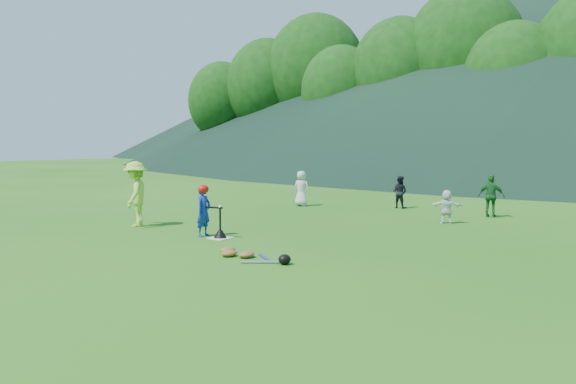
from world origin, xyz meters
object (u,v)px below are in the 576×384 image
object	(u,v)px
adult_coach	(136,194)
fielder_d	(447,207)
fielder_a	(301,188)
fielder_c	(491,196)
batter_child	(204,211)
fielder_b	(400,192)
home_plate	(220,238)
batting_tee	(220,233)
equipment_pile	(246,254)

from	to	relation	value
adult_coach	fielder_d	world-z (taller)	adult_coach
adult_coach	fielder_a	size ratio (longest dim) A/B	1.40
fielder_c	batter_child	bearing A→B (deg)	51.67
fielder_b	fielder_c	size ratio (longest dim) A/B	0.87
fielder_d	fielder_a	bearing A→B (deg)	-33.57
adult_coach	fielder_c	size ratio (longest dim) A/B	1.37
home_plate	batter_child	distance (m)	0.79
fielder_d	fielder_c	bearing A→B (deg)	-127.86
fielder_a	batting_tee	xyz separation A→B (m)	(2.55, -6.47, -0.48)
fielder_a	batting_tee	bearing A→B (deg)	99.77
home_plate	batting_tee	world-z (taller)	batting_tee
fielder_b	batting_tee	world-z (taller)	fielder_b
batter_child	adult_coach	xyz separation A→B (m)	(-2.56, -0.01, 0.26)
fielder_d	equipment_pile	xyz separation A→B (m)	(-1.16, -6.76, -0.39)
fielder_b	adult_coach	bearing A→B (deg)	66.51
adult_coach	fielder_a	bearing A→B (deg)	135.82
home_plate	adult_coach	bearing A→B (deg)	-179.51
home_plate	adult_coach	distance (m)	3.21
fielder_a	fielder_c	xyz separation A→B (m)	(6.16, 1.12, 0.01)
home_plate	adult_coach	world-z (taller)	adult_coach
equipment_pile	batting_tee	bearing A→B (deg)	147.53
adult_coach	equipment_pile	distance (m)	5.24
batting_tee	equipment_pile	bearing A→B (deg)	-32.47
batter_child	adult_coach	bearing A→B (deg)	81.00
batter_child	fielder_c	size ratio (longest dim) A/B	0.95
batting_tee	equipment_pile	xyz separation A→B (m)	(1.94, -1.24, -0.06)
fielder_d	batter_child	bearing A→B (deg)	32.65
fielder_b	equipment_pile	bearing A→B (deg)	99.42
home_plate	fielder_b	xyz separation A→B (m)	(0.41, 8.02, 0.53)
fielder_a	fielder_b	size ratio (longest dim) A/B	1.13
fielder_a	fielder_d	distance (m)	5.74
adult_coach	fielder_b	distance (m)	8.78
fielder_b	fielder_c	world-z (taller)	fielder_c
batting_tee	fielder_d	bearing A→B (deg)	60.69
batter_child	fielder_d	size ratio (longest dim) A/B	1.29
fielder_a	batting_tee	distance (m)	6.97
fielder_a	fielder_c	size ratio (longest dim) A/B	0.98
adult_coach	batter_child	bearing A→B (deg)	50.86
fielder_b	fielder_d	bearing A→B (deg)	137.16
home_plate	fielder_d	distance (m)	6.35
batter_child	fielder_b	bearing A→B (deg)	-15.98
batter_child	batting_tee	xyz separation A→B (m)	(0.53, 0.01, -0.47)
batting_tee	fielder_b	bearing A→B (deg)	87.09
home_plate	fielder_a	size ratio (longest dim) A/B	0.37
fielder_b	fielder_c	xyz separation A→B (m)	(3.20, -0.44, 0.08)
batting_tee	equipment_pile	size ratio (longest dim) A/B	0.38
adult_coach	fielder_d	bearing A→B (deg)	92.41
batter_child	equipment_pile	xyz separation A→B (m)	(2.47, -1.22, -0.53)
fielder_b	fielder_d	distance (m)	3.67
equipment_pile	fielder_a	bearing A→B (deg)	120.27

